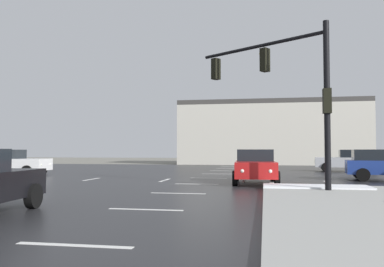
{
  "coord_description": "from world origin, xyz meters",
  "views": [
    {
      "loc": [
        3.05,
        -20.15,
        1.57
      ],
      "look_at": [
        -1.99,
        7.82,
        2.75
      ],
      "focal_mm": 37.67,
      "sensor_mm": 36.0,
      "label": 1
    }
  ],
  "objects_px": {
    "traffic_signal_mast": "(287,81)",
    "sedan_silver": "(350,160)",
    "sedan_white": "(8,162)",
    "sedan_red": "(255,165)"
  },
  "relations": [
    {
      "from": "sedan_white",
      "to": "traffic_signal_mast",
      "type": "bearing_deg",
      "value": -24.76
    },
    {
      "from": "sedan_silver",
      "to": "sedan_red",
      "type": "distance_m",
      "value": 12.9
    },
    {
      "from": "sedan_red",
      "to": "sedan_silver",
      "type": "bearing_deg",
      "value": 147.24
    },
    {
      "from": "traffic_signal_mast",
      "to": "sedan_white",
      "type": "xyz_separation_m",
      "value": [
        -16.27,
        6.17,
        -3.41
      ]
    },
    {
      "from": "traffic_signal_mast",
      "to": "sedan_white",
      "type": "height_order",
      "value": "traffic_signal_mast"
    },
    {
      "from": "traffic_signal_mast",
      "to": "sedan_silver",
      "type": "bearing_deg",
      "value": -75.8
    },
    {
      "from": "sedan_silver",
      "to": "sedan_red",
      "type": "bearing_deg",
      "value": 65.62
    },
    {
      "from": "sedan_silver",
      "to": "sedan_white",
      "type": "height_order",
      "value": "same"
    },
    {
      "from": "traffic_signal_mast",
      "to": "sedan_red",
      "type": "bearing_deg",
      "value": -34.31
    },
    {
      "from": "sedan_silver",
      "to": "sedan_white",
      "type": "bearing_deg",
      "value": 27.05
    }
  ]
}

